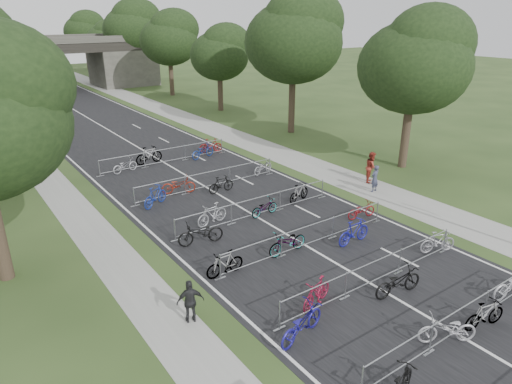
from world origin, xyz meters
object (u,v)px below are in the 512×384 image
pedestrian_b (372,167)px  pedestrian_a (375,179)px  overpass_bridge (38,64)px  pedestrian_c (190,302)px

pedestrian_b → pedestrian_a: bearing=-171.7°
pedestrian_b → overpass_bridge: bearing=60.4°
overpass_bridge → pedestrian_a: 51.72m
overpass_bridge → pedestrian_a: bearing=-81.4°
overpass_bridge → pedestrian_a: (7.75, -51.07, -2.73)m
pedestrian_a → pedestrian_b: 1.67m
pedestrian_b → pedestrian_c: pedestrian_b is taller
pedestrian_a → pedestrian_b: pedestrian_b is taller
pedestrian_b → pedestrian_c: bearing=160.9°
pedestrian_a → pedestrian_c: bearing=11.6°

